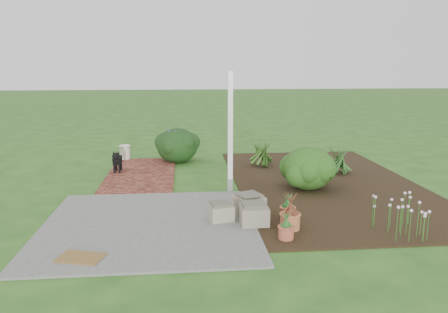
{
  "coord_description": "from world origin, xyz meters",
  "views": [
    {
      "loc": [
        -0.65,
        -8.7,
        2.62
      ],
      "look_at": [
        0.2,
        0.4,
        0.7
      ],
      "focal_mm": 35.0,
      "sensor_mm": 36.0,
      "label": 1
    }
  ],
  "objects": [
    {
      "name": "stone_trough_near",
      "position": [
        -0.05,
        -1.67,
        0.17
      ],
      "size": [
        0.46,
        0.46,
        0.26
      ],
      "primitive_type": "cube",
      "rotation": [
        0.0,
        0.0,
        0.21
      ],
      "color": "gray",
      "rests_on": "concrete_patio"
    },
    {
      "name": "concrete_patio",
      "position": [
        -1.25,
        -1.75,
        0.02
      ],
      "size": [
        3.5,
        3.5,
        0.04
      ],
      "primitive_type": "cube",
      "color": "#5C5D5A",
      "rests_on": "ground"
    },
    {
      "name": "veranda_post",
      "position": [
        0.3,
        0.1,
        1.25
      ],
      "size": [
        0.1,
        0.1,
        2.5
      ],
      "primitive_type": "cube",
      "color": "white",
      "rests_on": "ground"
    },
    {
      "name": "terracotta_pot_small_right",
      "position": [
        0.87,
        -2.58,
        0.13
      ],
      "size": [
        0.26,
        0.26,
        0.2
      ],
      "primitive_type": "cylinder",
      "rotation": [
        0.0,
        0.0,
        0.12
      ],
      "color": "#AC543A",
      "rests_on": "garden_bed"
    },
    {
      "name": "agapanthus_clump_back",
      "position": [
        3.09,
        1.34,
        0.42
      ],
      "size": [
        0.87,
        0.87,
        0.78
      ],
      "primitive_type": null,
      "rotation": [
        0.0,
        0.0,
        0.01
      ],
      "color": "#0F3E16",
      "rests_on": "garden_bed"
    },
    {
      "name": "terracotta_pot_bronze",
      "position": [
        1.03,
        -2.18,
        0.16
      ],
      "size": [
        0.41,
        0.41,
        0.26
      ],
      "primitive_type": "cylinder",
      "rotation": [
        0.0,
        0.0,
        0.36
      ],
      "color": "#B1643C",
      "rests_on": "garden_bed"
    },
    {
      "name": "cream_ceramic_urn",
      "position": [
        -2.3,
        3.48,
        0.23
      ],
      "size": [
        0.32,
        0.32,
        0.38
      ],
      "primitive_type": "cylinder",
      "rotation": [
        0.0,
        0.0,
        0.13
      ],
      "color": "beige",
      "rests_on": "brick_path"
    },
    {
      "name": "stone_trough_mid",
      "position": [
        0.48,
        -1.92,
        0.19
      ],
      "size": [
        0.46,
        0.46,
        0.3
      ],
      "primitive_type": "cube",
      "rotation": [
        0.0,
        0.0,
        0.0
      ],
      "color": "#726559",
      "rests_on": "concrete_patio"
    },
    {
      "name": "pink_flower_patch",
      "position": [
        2.77,
        -2.54,
        0.31
      ],
      "size": [
        1.04,
        1.04,
        0.56
      ],
      "primitive_type": null,
      "rotation": [
        0.0,
        0.0,
        -0.22
      ],
      "color": "#113D0F",
      "rests_on": "garden_bed"
    },
    {
      "name": "stone_trough_far",
      "position": [
        0.48,
        -1.39,
        0.19
      ],
      "size": [
        0.6,
        0.6,
        0.3
      ],
      "primitive_type": "cube",
      "rotation": [
        0.0,
        0.0,
        0.4
      ],
      "color": "gray",
      "rests_on": "concrete_patio"
    },
    {
      "name": "brick_path",
      "position": [
        -1.7,
        1.75,
        0.02
      ],
      "size": [
        1.6,
        3.5,
        0.04
      ],
      "primitive_type": "cube",
      "color": "maroon",
      "rests_on": "ground"
    },
    {
      "name": "garden_bed",
      "position": [
        2.5,
        0.5,
        0.01
      ],
      "size": [
        4.0,
        7.0,
        0.03
      ],
      "primitive_type": "cube",
      "color": "black",
      "rests_on": "ground"
    },
    {
      "name": "purple_flowering_bush",
      "position": [
        -0.84,
        3.16,
        0.48
      ],
      "size": [
        1.46,
        1.46,
        0.96
      ],
      "primitive_type": "ellipsoid",
      "rotation": [
        0.0,
        0.0,
        -0.37
      ],
      "color": "black",
      "rests_on": "ground"
    },
    {
      "name": "agapanthus_clump_front",
      "position": [
        1.34,
        2.3,
        0.46
      ],
      "size": [
        1.12,
        1.12,
        0.86
      ],
      "primitive_type": null,
      "rotation": [
        0.0,
        0.0,
        0.17
      ],
      "color": "#103912",
      "rests_on": "garden_bed"
    },
    {
      "name": "terracotta_pot_small_left",
      "position": [
        1.1,
        -1.7,
        0.13
      ],
      "size": [
        0.25,
        0.25,
        0.21
      ],
      "primitive_type": "cylinder",
      "rotation": [
        0.0,
        0.0,
        0.01
      ],
      "color": "#B55A3D",
      "rests_on": "garden_bed"
    },
    {
      "name": "evergreen_shrub",
      "position": [
        1.98,
        0.14,
        0.49
      ],
      "size": [
        1.21,
        1.21,
        0.92
      ],
      "primitive_type": "ellipsoid",
      "rotation": [
        0.0,
        0.0,
        0.13
      ],
      "color": "#124015",
      "rests_on": "garden_bed"
    },
    {
      "name": "ground",
      "position": [
        0.0,
        0.0,
        0.0
      ],
      "size": [
        80.0,
        80.0,
        0.0
      ],
      "primitive_type": "plane",
      "color": "#26591C",
      "rests_on": "ground"
    },
    {
      "name": "black_dog",
      "position": [
        -2.29,
        1.94,
        0.34
      ],
      "size": [
        0.18,
        0.59,
        0.51
      ],
      "rotation": [
        0.0,
        0.0,
        -0.01
      ],
      "color": "black",
      "rests_on": "brick_path"
    },
    {
      "name": "coir_doormat",
      "position": [
        -2.08,
        -3.01,
        0.05
      ],
      "size": [
        0.69,
        0.54,
        0.02
      ],
      "primitive_type": "cube",
      "rotation": [
        0.0,
        0.0,
        -0.28
      ],
      "color": "brown",
      "rests_on": "concrete_patio"
    }
  ]
}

